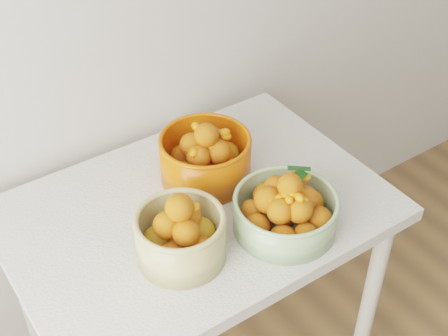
{
  "coord_description": "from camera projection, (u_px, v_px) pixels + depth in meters",
  "views": [
    {
      "loc": [
        -1.08,
        0.54,
        1.89
      ],
      "look_at": [
        -0.41,
        1.52,
        0.92
      ],
      "focal_mm": 50.0,
      "sensor_mm": 36.0,
      "label": 1
    }
  ],
  "objects": [
    {
      "name": "table",
      "position": [
        197.0,
        232.0,
        1.73
      ],
      "size": [
        1.0,
        0.7,
        0.75
      ],
      "color": "silver",
      "rests_on": "ground"
    },
    {
      "name": "bowl_cream",
      "position": [
        181.0,
        235.0,
        1.49
      ],
      "size": [
        0.27,
        0.27,
        0.19
      ],
      "rotation": [
        0.0,
        0.0,
        0.25
      ],
      "color": "tan",
      "rests_on": "table"
    },
    {
      "name": "bowl_green",
      "position": [
        286.0,
        210.0,
        1.57
      ],
      "size": [
        0.33,
        0.33,
        0.17
      ],
      "rotation": [
        0.0,
        0.0,
        -0.24
      ],
      "color": "#93B582",
      "rests_on": "table"
    },
    {
      "name": "bowl_orange",
      "position": [
        206.0,
        157.0,
        1.72
      ],
      "size": [
        0.3,
        0.3,
        0.18
      ],
      "rotation": [
        0.0,
        0.0,
        -0.21
      ],
      "color": "#D94A0A",
      "rests_on": "table"
    }
  ]
}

